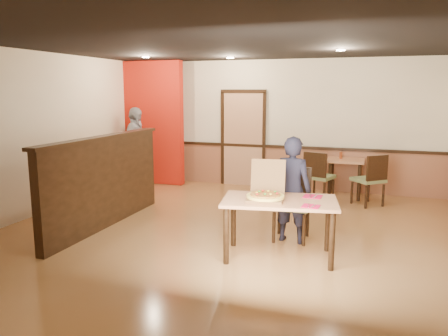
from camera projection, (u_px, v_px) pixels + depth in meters
The scene contains 24 objects.
floor at pixel (229, 235), 6.55m from camera, with size 7.00×7.00×0.00m, color #A47040.
ceiling at pixel (229, 42), 6.06m from camera, with size 7.00×7.00×0.00m, color black.
wall_back at pixel (279, 125), 9.57m from camera, with size 7.00×7.00×0.00m, color beige.
wall_left at pixel (34, 134), 7.42m from camera, with size 7.00×7.00×0.00m, color beige.
wainscot_back at pixel (278, 167), 9.71m from camera, with size 7.00×0.04×0.90m, color #91573A.
chair_rail_back at pixel (278, 147), 9.61m from camera, with size 7.00×0.06×0.06m, color black.
back_door at pixel (243, 139), 9.85m from camera, with size 0.90×0.06×2.10m, color tan.
booth_partition at pixel (105, 181), 6.87m from camera, with size 0.20×3.10×1.44m.
red_accent_panel at pixel (150, 123), 10.02m from camera, with size 1.60×0.20×2.78m, color #B11A0C.
spot_a at pixel (146, 57), 8.47m from camera, with size 0.14×0.14×0.02m, color #FFD8B2.
spot_b at pixel (230, 58), 8.65m from camera, with size 0.14×0.14×0.02m, color #FFD8B2.
spot_c at pixel (341, 50), 7.02m from camera, with size 0.14×0.14×0.02m, color #FFD8B2.
main_table at pixel (279, 208), 5.56m from camera, with size 1.55×1.05×0.77m.
diner_chair at pixel (292, 200), 6.32m from camera, with size 0.52×0.52×1.03m.
side_chair_left at pixel (318, 175), 8.40m from camera, with size 0.62×0.62×0.99m.
side_chair_right at pixel (371, 178), 8.11m from camera, with size 0.68×0.68×0.98m.
side_table at pixel (345, 168), 8.82m from camera, with size 0.73×0.73×0.77m.
diner at pixel (292, 190), 6.14m from camera, with size 0.55×0.36×1.52m, color black.
passerby at pixel (136, 148), 9.68m from camera, with size 1.04×0.43×1.78m, color #93939B.
pizza_box at pixel (266, 194), 5.56m from camera, with size 0.51×0.58×0.48m.
pizza at pixel (265, 196), 5.52m from camera, with size 0.48×0.48×0.03m, color #F0CF57.
napkin_near at pixel (311, 206), 5.21m from camera, with size 0.22×0.22×0.01m.
napkin_far at pixel (313, 196), 5.69m from camera, with size 0.24×0.24×0.01m.
condiment at pixel (341, 155), 8.85m from camera, with size 0.06×0.06×0.14m, color maroon.
Camera 1 is at (1.96, -5.96, 2.13)m, focal length 35.00 mm.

